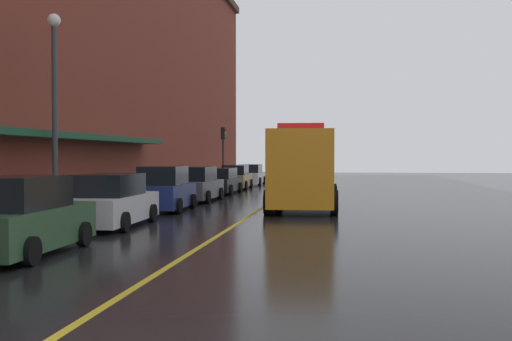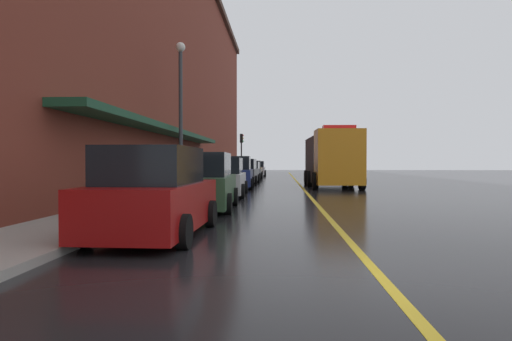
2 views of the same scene
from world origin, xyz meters
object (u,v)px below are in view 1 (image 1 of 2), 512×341
at_px(parked_car_3, 164,190).
at_px(parking_meter_0, 192,177).
at_px(traffic_light_near, 223,145).
at_px(parked_car_1, 21,218).
at_px(parked_car_4, 196,185).
at_px(parking_meter_1, 143,184).
at_px(parked_car_7, 251,175).
at_px(parked_car_6, 236,178).
at_px(street_lamp_left, 55,94).
at_px(parked_car_2, 112,202).
at_px(parked_car_5, 221,182).
at_px(utility_truck, 304,170).

xyz_separation_m(parked_car_3, parking_meter_0, (-1.40, 10.05, 0.18)).
distance_m(parked_car_3, traffic_light_near, 19.34).
xyz_separation_m(parked_car_1, parked_car_4, (-0.07, 17.30, -0.04)).
xyz_separation_m(parked_car_4, parking_meter_1, (-1.39, -4.24, 0.23)).
height_order(parked_car_3, parked_car_7, parked_car_3).
distance_m(parked_car_6, parking_meter_0, 7.50).
bearing_deg(parked_car_7, parked_car_3, 179.29).
relative_size(parked_car_3, parked_car_6, 0.94).
relative_size(parked_car_6, street_lamp_left, 0.65).
bearing_deg(parking_meter_0, parking_meter_1, -90.00).
distance_m(parked_car_2, street_lamp_left, 4.11).
bearing_deg(parked_car_1, parking_meter_1, 4.49).
distance_m(parked_car_2, parked_car_7, 29.64).
relative_size(parked_car_1, parked_car_3, 1.10).
bearing_deg(parking_meter_0, parked_car_3, -82.08).
bearing_deg(parked_car_7, traffic_light_near, 162.93).
xyz_separation_m(parked_car_2, parking_meter_0, (-1.42, 15.96, 0.24)).
distance_m(parked_car_2, parking_meter_1, 7.42).
relative_size(parked_car_4, parked_car_5, 0.93).
relative_size(parked_car_4, parking_meter_1, 3.45).
bearing_deg(parked_car_3, traffic_light_near, 2.30).
bearing_deg(parked_car_3, parked_car_1, 178.65).
xyz_separation_m(parked_car_5, traffic_light_near, (-1.37, 7.27, 2.40)).
bearing_deg(street_lamp_left, parked_car_5, 83.47).
xyz_separation_m(parked_car_2, parked_car_6, (-0.10, 23.34, -0.03)).
bearing_deg(parked_car_5, utility_truck, -149.73).
bearing_deg(parked_car_5, traffic_light_near, 11.24).
distance_m(parked_car_4, street_lamp_left, 12.17).
bearing_deg(traffic_light_near, parked_car_6, -53.79).
height_order(parked_car_2, utility_truck, utility_truck).
distance_m(parked_car_1, parked_car_4, 17.30).
bearing_deg(parked_car_6, street_lamp_left, 173.81).
xyz_separation_m(parked_car_1, parked_car_7, (-0.06, 35.41, -0.09)).
bearing_deg(parked_car_5, parked_car_1, -179.31).
height_order(parked_car_6, parked_car_7, parked_car_6).
bearing_deg(parking_meter_1, parked_car_4, 71.81).
distance_m(parked_car_1, parked_car_6, 29.12).
distance_m(parked_car_2, traffic_light_near, 25.21).
distance_m(parked_car_5, parked_car_6, 5.55).
distance_m(parked_car_1, parking_meter_1, 13.14).
xyz_separation_m(parked_car_2, traffic_light_near, (-1.36, 25.06, 2.34)).
bearing_deg(parked_car_6, parked_car_7, -2.19).
bearing_deg(parked_car_3, parked_car_7, -1.70).
bearing_deg(parked_car_4, parked_car_1, -178.44).
relative_size(parking_meter_0, traffic_light_near, 0.31).
relative_size(parked_car_2, parking_meter_0, 3.64).
bearing_deg(parking_meter_0, parked_car_4, -72.57).
height_order(parking_meter_1, street_lamp_left, street_lamp_left).
xyz_separation_m(parked_car_7, street_lamp_left, (-2.00, -29.58, 3.62)).
relative_size(parked_car_1, parked_car_4, 1.02).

